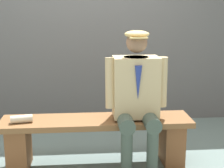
% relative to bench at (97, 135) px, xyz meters
% --- Properties ---
extents(ground_plane, '(30.00, 30.00, 0.00)m').
position_rel_bench_xyz_m(ground_plane, '(0.00, 0.00, -0.32)').
color(ground_plane, slate).
extents(bench, '(1.88, 0.42, 0.49)m').
position_rel_bench_xyz_m(bench, '(0.00, 0.00, 0.00)').
color(bench, brown).
rests_on(bench, ground).
extents(seated_man, '(0.60, 0.61, 1.35)m').
position_rel_bench_xyz_m(seated_man, '(-0.39, 0.06, 0.44)').
color(seated_man, '#CDB482').
rests_on(seated_man, ground).
extents(rolled_magazine, '(0.21, 0.11, 0.08)m').
position_rel_bench_xyz_m(rolled_magazine, '(0.72, 0.06, 0.21)').
color(rolled_magazine, beige).
rests_on(rolled_magazine, bench).
extents(stadium_wall, '(12.00, 0.24, 2.45)m').
position_rel_bench_xyz_m(stadium_wall, '(0.00, -1.48, 0.91)').
color(stadium_wall, '#5E5D5E').
rests_on(stadium_wall, ground).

